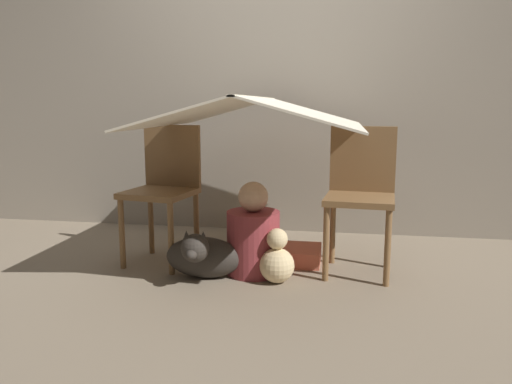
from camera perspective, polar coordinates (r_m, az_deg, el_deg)
The scene contains 9 objects.
ground_plane at distance 2.97m, azimuth -0.67°, elevation -9.91°, with size 8.80×8.80×0.00m, color gray.
wall_back at distance 3.99m, azimuth 2.46°, elevation 13.38°, with size 7.00×0.05×2.50m.
chair_left at distance 3.26m, azimuth -10.43°, elevation 0.77°, with size 0.46×0.46×0.88m.
chair_right at distance 3.07m, azimuth 11.86°, elevation 0.15°, with size 0.43×0.43×0.88m.
sheet_canopy at distance 3.00m, azimuth 0.00°, elevation 9.15°, with size 1.25×1.40×0.18m.
person_front at distance 3.00m, azimuth -0.24°, elevation -5.14°, with size 0.32×0.32×0.56m.
dog at distance 2.95m, azimuth -6.17°, elevation -7.24°, with size 0.45×0.38×0.33m.
floor_cushion at distance 3.27m, azimuth 3.97°, elevation -7.13°, with size 0.39×0.31×0.10m.
plush_toy at distance 2.89m, azimuth 2.41°, elevation -7.85°, with size 0.20×0.20×0.32m.
Camera 1 is at (0.50, -2.75, 1.01)m, focal length 35.00 mm.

